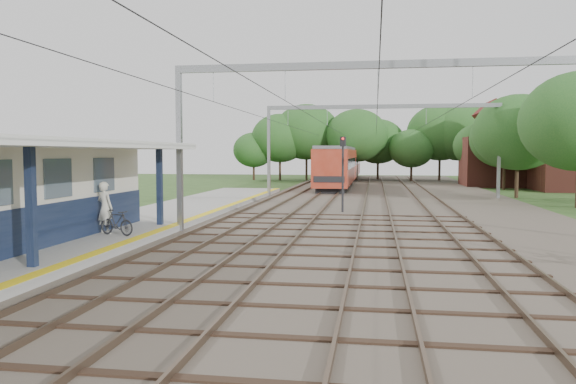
{
  "coord_description": "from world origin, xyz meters",
  "views": [
    {
      "loc": [
        3.13,
        -7.6,
        3.38
      ],
      "look_at": [
        -0.82,
        17.76,
        1.6
      ],
      "focal_mm": 35.0,
      "sensor_mm": 36.0,
      "label": 1
    }
  ],
  "objects_px": {
    "bicycle": "(116,222)",
    "signal_post": "(343,166)",
    "train": "(342,164)",
    "person": "(105,208)"
  },
  "relations": [
    {
      "from": "bicycle",
      "to": "signal_post",
      "type": "height_order",
      "value": "signal_post"
    },
    {
      "from": "train",
      "to": "signal_post",
      "type": "height_order",
      "value": "signal_post"
    },
    {
      "from": "person",
      "to": "signal_post",
      "type": "distance_m",
      "value": 14.28
    },
    {
      "from": "train",
      "to": "signal_post",
      "type": "relative_size",
      "value": 8.58
    },
    {
      "from": "bicycle",
      "to": "signal_post",
      "type": "distance_m",
      "value": 14.28
    },
    {
      "from": "bicycle",
      "to": "train",
      "type": "height_order",
      "value": "train"
    },
    {
      "from": "train",
      "to": "person",
      "type": "bearing_deg",
      "value": -98.41
    },
    {
      "from": "train",
      "to": "signal_post",
      "type": "bearing_deg",
      "value": -86.67
    },
    {
      "from": "person",
      "to": "signal_post",
      "type": "relative_size",
      "value": 0.46
    },
    {
      "from": "person",
      "to": "bicycle",
      "type": "xyz_separation_m",
      "value": [
        0.62,
        -0.35,
        -0.51
      ]
    }
  ]
}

